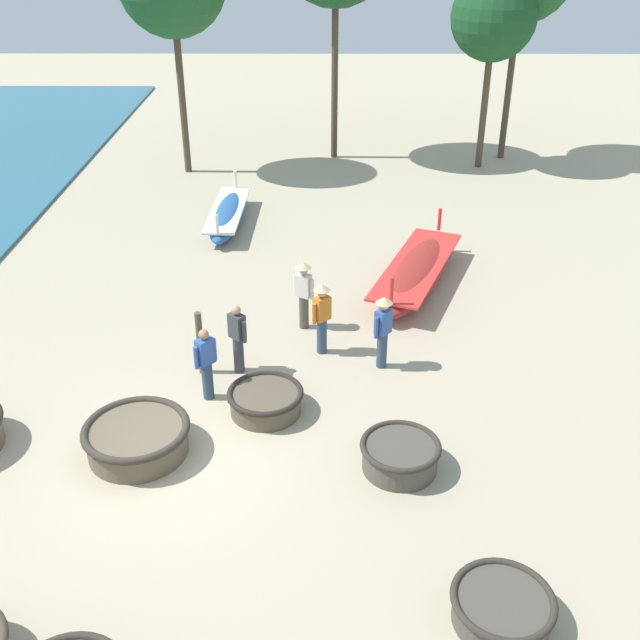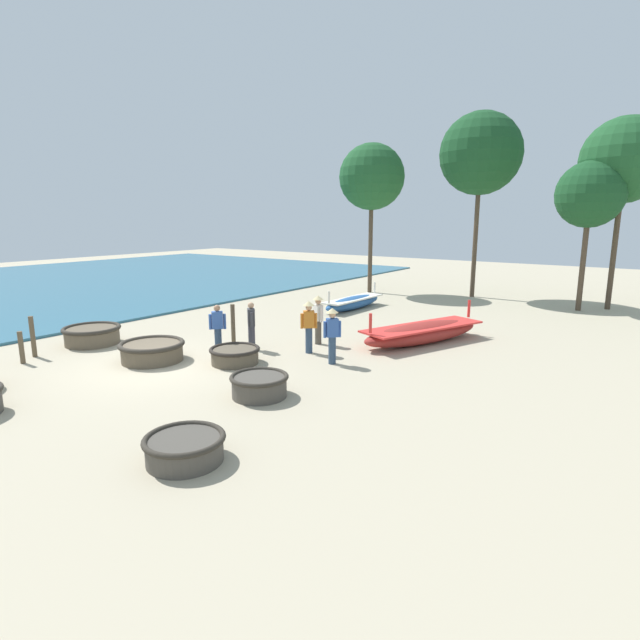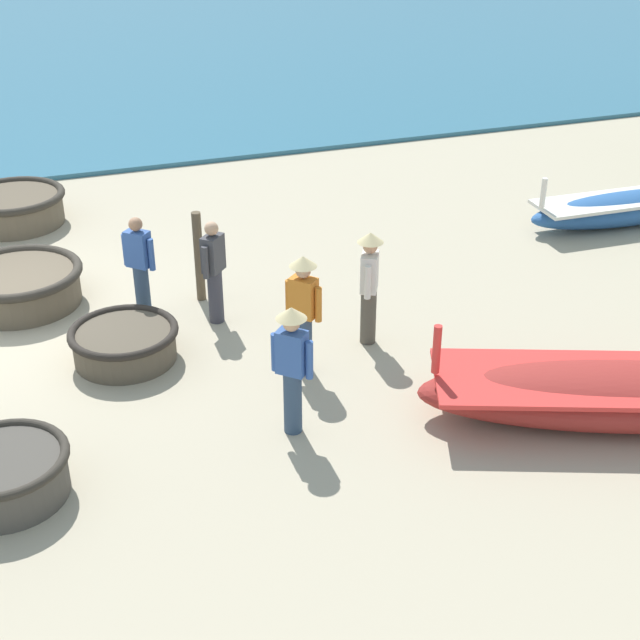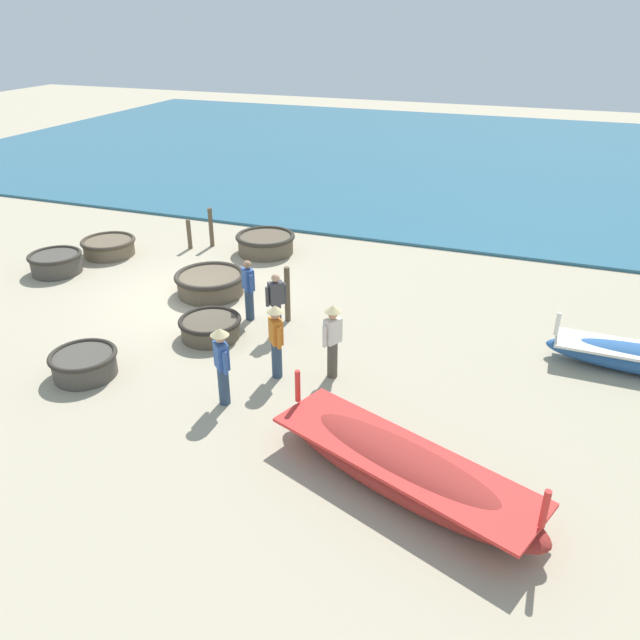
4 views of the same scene
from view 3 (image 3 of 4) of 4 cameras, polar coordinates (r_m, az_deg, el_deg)
ground_plane at (r=13.88m, az=-19.44°, el=-0.21°), size 80.00×80.00×0.00m
sea at (r=33.34m, az=-13.88°, el=16.86°), size 28.00×52.00×0.10m
coracle_beside_post at (r=17.40m, az=-18.99°, el=6.88°), size 1.88×1.88×0.62m
coracle_far_right at (r=14.27m, az=-18.68°, el=2.18°), size 1.93×1.93×0.59m
coracle_far_left at (r=12.36m, az=-12.41°, el=-1.40°), size 1.49×1.49×0.49m
coracle_weathered at (r=10.24m, az=-19.53°, el=-9.23°), size 1.42×1.42×0.54m
long_boat_green_hull at (r=17.49m, az=19.38°, el=6.85°), size 1.06×4.22×1.07m
long_boat_ochre_hull at (r=11.39m, az=18.94°, el=-4.53°), size 2.98×5.12×1.28m
fisherman_standing_right at (r=12.19m, az=3.17°, el=2.52°), size 0.48×0.36×1.67m
fisherman_hauling at (r=12.88m, az=-6.80°, el=3.23°), size 0.41×0.39×1.57m
fisherman_with_hat at (r=10.28m, az=-1.80°, el=-2.71°), size 0.39×0.41×1.67m
fisherman_standing_left at (r=13.19m, az=-11.46°, el=3.48°), size 0.40×0.41×1.57m
fisherman_crouching at (r=11.50m, az=-1.06°, el=0.87°), size 0.42×0.39×1.67m
mooring_post_mid_beach at (r=13.61m, az=-7.76°, el=4.03°), size 0.14×0.14×1.43m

